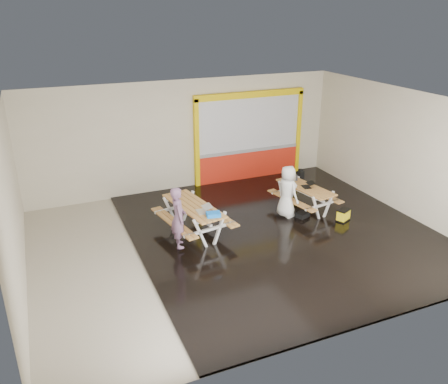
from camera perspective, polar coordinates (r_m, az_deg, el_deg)
name	(u,v)px	position (r m, az deg, el deg)	size (l,w,h in m)	color
room	(239,176)	(10.97, 1.83, 1.99)	(10.02, 8.02, 3.52)	#BEB5A1
deck	(281,231)	(12.20, 7.10, -4.85)	(7.50, 7.98, 0.05)	black
kiosk	(249,138)	(15.35, 3.17, 6.70)	(3.88, 0.16, 3.00)	red
picnic_table_left	(194,212)	(11.73, -3.81, -2.51)	(1.78, 2.33, 0.85)	#B88548
picnic_table_right	(305,192)	(13.32, 10.09, -0.03)	(1.59, 2.07, 0.75)	#B88548
person_left	(178,217)	(10.93, -5.72, -3.16)	(0.56, 0.36, 1.52)	slate
person_right	(287,192)	(12.73, 7.92, 0.06)	(0.72, 0.47, 1.48)	white
laptop_left	(204,210)	(11.24, -2.56, -2.22)	(0.37, 0.34, 0.16)	silver
laptop_right	(308,185)	(13.23, 10.43, 0.81)	(0.38, 0.34, 0.14)	black
blue_pouch	(213,214)	(11.00, -1.33, -2.81)	(0.33, 0.24, 0.10)	blue
toolbox	(291,178)	(13.62, 8.30, 1.77)	(0.38, 0.20, 0.22)	black
backpack	(300,175)	(14.28, 9.50, 2.05)	(0.27, 0.23, 0.39)	black
dark_case	(302,215)	(13.00, 9.76, -2.79)	(0.36, 0.27, 0.14)	black
fluke_bag	(343,215)	(12.98, 14.68, -2.81)	(0.46, 0.39, 0.33)	black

